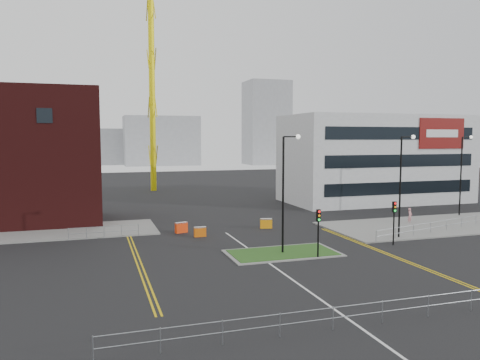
% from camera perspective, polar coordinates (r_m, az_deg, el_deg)
% --- Properties ---
extents(ground, '(200.00, 200.00, 0.00)m').
position_cam_1_polar(ground, '(28.86, 7.75, -12.87)').
color(ground, black).
rests_on(ground, ground).
extents(pavement_left, '(28.00, 8.00, 0.12)m').
position_cam_1_polar(pavement_left, '(48.31, -27.13, -5.98)').
color(pavement_left, slate).
rests_on(pavement_left, ground).
extents(pavement_right, '(24.00, 10.00, 0.12)m').
position_cam_1_polar(pavement_right, '(52.21, 23.27, -5.03)').
color(pavement_right, slate).
rests_on(pavement_right, ground).
extents(island_kerb, '(8.60, 4.60, 0.08)m').
position_cam_1_polar(island_kerb, '(36.66, 5.21, -8.87)').
color(island_kerb, slate).
rests_on(island_kerb, ground).
extents(grass_island, '(8.00, 4.00, 0.12)m').
position_cam_1_polar(grass_island, '(36.65, 5.21, -8.84)').
color(grass_island, '#2D531B').
rests_on(grass_island, ground).
extents(office_block, '(25.00, 12.20, 12.00)m').
position_cam_1_polar(office_block, '(68.27, 16.13, 2.51)').
color(office_block, silver).
rests_on(office_block, ground).
extents(tower_crane, '(52.57, 8.78, 41.17)m').
position_cam_1_polar(tower_crane, '(82.73, -6.74, 18.64)').
color(tower_crane, yellow).
rests_on(tower_crane, ground).
extents(streetlamp_island, '(1.46, 0.36, 9.18)m').
position_cam_1_polar(streetlamp_island, '(35.83, 5.60, -0.47)').
color(streetlamp_island, black).
rests_on(streetlamp_island, ground).
extents(streetlamp_right_near, '(1.46, 0.36, 9.18)m').
position_cam_1_polar(streetlamp_right_near, '(43.58, 19.20, 0.27)').
color(streetlamp_right_near, black).
rests_on(streetlamp_right_near, ground).
extents(streetlamp_right_far, '(1.46, 0.36, 9.18)m').
position_cam_1_polar(streetlamp_right_far, '(58.69, 25.51, 1.23)').
color(streetlamp_right_far, black).
rests_on(streetlamp_right_far, ground).
extents(traffic_light_island, '(0.28, 0.33, 3.65)m').
position_cam_1_polar(traffic_light_island, '(35.16, 9.54, -5.31)').
color(traffic_light_island, black).
rests_on(traffic_light_island, ground).
extents(traffic_light_right, '(0.28, 0.33, 3.65)m').
position_cam_1_polar(traffic_light_right, '(40.99, 18.28, -4.01)').
color(traffic_light_right, black).
rests_on(traffic_light_right, ground).
extents(railing_front, '(24.05, 0.05, 1.10)m').
position_cam_1_polar(railing_front, '(23.63, 14.22, -15.11)').
color(railing_front, gray).
rests_on(railing_front, ground).
extents(railing_left, '(6.05, 0.05, 1.10)m').
position_cam_1_polar(railing_left, '(43.56, -16.24, -5.86)').
color(railing_left, gray).
rests_on(railing_left, ground).
extents(railing_right, '(19.05, 5.05, 1.10)m').
position_cam_1_polar(railing_right, '(49.26, 23.88, -4.79)').
color(railing_right, gray).
rests_on(railing_right, ground).
extents(centre_line, '(0.15, 30.00, 0.01)m').
position_cam_1_polar(centre_line, '(30.59, 6.12, -11.79)').
color(centre_line, silver).
rests_on(centre_line, ground).
extents(yellow_left_a, '(0.12, 24.00, 0.01)m').
position_cam_1_polar(yellow_left_a, '(36.01, -12.68, -9.29)').
color(yellow_left_a, gold).
rests_on(yellow_left_a, ground).
extents(yellow_left_b, '(0.12, 24.00, 0.01)m').
position_cam_1_polar(yellow_left_b, '(36.03, -12.20, -9.27)').
color(yellow_left_b, gold).
rests_on(yellow_left_b, ground).
extents(yellow_right_a, '(0.12, 20.00, 0.01)m').
position_cam_1_polar(yellow_right_a, '(38.48, 16.86, -8.45)').
color(yellow_right_a, gold).
rests_on(yellow_right_a, ground).
extents(yellow_right_b, '(0.12, 20.00, 0.01)m').
position_cam_1_polar(yellow_right_b, '(38.65, 17.24, -8.40)').
color(yellow_right_b, gold).
rests_on(yellow_right_b, ground).
extents(skyline_b, '(24.00, 12.00, 16.00)m').
position_cam_1_polar(skyline_b, '(156.31, -9.56, 4.74)').
color(skyline_b, gray).
rests_on(skyline_b, ground).
extents(skyline_c, '(14.00, 12.00, 28.00)m').
position_cam_1_polar(skyline_c, '(160.28, 3.25, 6.95)').
color(skyline_c, gray).
rests_on(skyline_c, ground).
extents(skyline_d, '(30.00, 12.00, 12.00)m').
position_cam_1_polar(skyline_d, '(164.85, -16.26, 3.92)').
color(skyline_d, gray).
rests_on(skyline_d, ground).
extents(pedestrian, '(0.72, 0.64, 1.65)m').
position_cam_1_polar(pedestrian, '(51.89, 20.02, -4.13)').
color(pedestrian, pink).
rests_on(pedestrian, ground).
extents(barrier_left, '(1.08, 0.37, 0.91)m').
position_cam_1_polar(barrier_left, '(42.62, -4.89, -6.26)').
color(barrier_left, '#E35F0C').
rests_on(barrier_left, ground).
extents(barrier_mid, '(1.25, 0.75, 1.00)m').
position_cam_1_polar(barrier_mid, '(44.55, -7.17, -5.71)').
color(barrier_mid, '#FE3D0E').
rests_on(barrier_mid, ground).
extents(barrier_right, '(1.21, 0.62, 0.97)m').
position_cam_1_polar(barrier_right, '(46.45, 3.20, -5.25)').
color(barrier_right, orange).
rests_on(barrier_right, ground).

